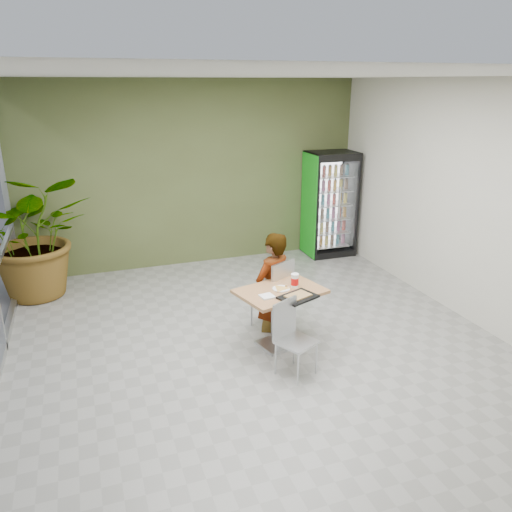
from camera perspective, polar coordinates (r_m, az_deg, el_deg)
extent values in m
plane|color=gray|center=(6.20, 0.91, -11.07)|extent=(7.00, 7.00, 0.00)
cube|color=#A77747|center=(6.07, 2.79, -4.07)|extent=(1.15, 0.93, 0.04)
cylinder|color=#B1B3B6|center=(6.23, 2.74, -7.24)|extent=(0.10, 0.10, 0.71)
cube|color=#B1B3B6|center=(6.39, 2.69, -9.92)|extent=(0.59, 0.51, 0.04)
cube|color=#B1B3B6|center=(6.67, 1.72, -4.39)|extent=(0.58, 0.58, 0.03)
cube|color=#B1B3B6|center=(6.45, 3.10, -2.81)|extent=(0.39, 0.22, 0.51)
cylinder|color=#B1B3B6|center=(7.00, 1.57, -5.25)|extent=(0.02, 0.02, 0.46)
cylinder|color=#B1B3B6|center=(6.75, -0.51, -6.20)|extent=(0.02, 0.02, 0.46)
cylinder|color=#B1B3B6|center=(6.78, 3.90, -6.12)|extent=(0.02, 0.02, 0.46)
cylinder|color=#B1B3B6|center=(6.53, 1.83, -7.14)|extent=(0.02, 0.02, 0.46)
cube|color=#B1B3B6|center=(5.63, 4.65, -9.78)|extent=(0.51, 0.51, 0.03)
cube|color=#B1B3B6|center=(5.63, 3.28, -7.16)|extent=(0.35, 0.19, 0.45)
cylinder|color=#B1B3B6|center=(5.54, 4.83, -12.77)|extent=(0.02, 0.02, 0.41)
cylinder|color=#B1B3B6|center=(5.76, 6.92, -11.48)|extent=(0.02, 0.02, 0.41)
cylinder|color=#B1B3B6|center=(5.72, 2.25, -11.60)|extent=(0.02, 0.02, 0.41)
cylinder|color=#B1B3B6|center=(5.93, 4.38, -10.41)|extent=(0.02, 0.02, 0.41)
imported|color=black|center=(6.60, 1.88, -4.12)|extent=(0.71, 0.62, 1.63)
cylinder|color=white|center=(6.09, 2.90, -3.75)|extent=(0.21, 0.21, 0.01)
cylinder|color=white|center=(6.13, 4.45, -2.86)|extent=(0.09, 0.09, 0.16)
cylinder|color=red|center=(6.13, 4.45, -2.90)|extent=(0.09, 0.09, 0.09)
cylinder|color=white|center=(6.10, 4.47, -2.11)|extent=(0.10, 0.10, 0.01)
cube|color=white|center=(5.86, 1.26, -4.63)|extent=(0.17, 0.17, 0.02)
cube|color=black|center=(5.85, 4.83, -4.70)|extent=(0.51, 0.44, 0.02)
cube|color=black|center=(9.50, 8.44, 5.90)|extent=(0.88, 0.69, 1.93)
cube|color=green|center=(9.30, 6.02, 5.72)|extent=(0.02, 0.66, 1.90)
cube|color=silver|center=(9.21, 9.39, 5.56)|extent=(0.70, 0.02, 1.55)
imported|color=#2B6C30|center=(8.17, -23.86, 2.16)|extent=(1.83, 1.61, 1.91)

